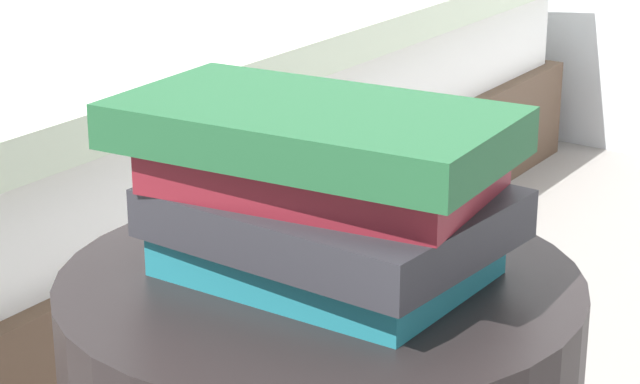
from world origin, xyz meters
name	(u,v)px	position (x,y,z in m)	size (l,w,h in m)	color
bed	(28,102)	(-1.37, 0.84, 0.23)	(1.66, 2.10, 0.62)	#4C3828
book_teal	(324,254)	(0.00, 0.01, 0.50)	(0.23, 0.17, 0.03)	#1E727F
book_charcoal	(332,213)	(0.01, 0.01, 0.53)	(0.25, 0.19, 0.04)	#28282D
book_maroon	(322,167)	(0.00, 0.01, 0.57)	(0.25, 0.15, 0.03)	maroon
book_forest	(313,128)	(0.00, -0.01, 0.60)	(0.29, 0.16, 0.03)	#1E512D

